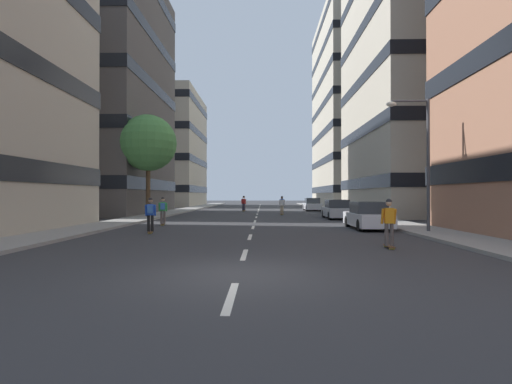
# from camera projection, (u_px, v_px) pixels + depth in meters

# --- Properties ---
(ground_plane) EXTENTS (170.23, 170.23, 0.00)m
(ground_plane) POSITION_uv_depth(u_px,v_px,m) (257.00, 214.00, 37.40)
(ground_plane) COLOR #333335
(sidewalk_left) EXTENTS (2.64, 78.02, 0.14)m
(sidewalk_left) POSITION_uv_depth(u_px,v_px,m) (176.00, 212.00, 41.13)
(sidewalk_left) COLOR gray
(sidewalk_left) RESTS_ON ground_plane
(sidewalk_right) EXTENTS (2.64, 78.02, 0.14)m
(sidewalk_right) POSITION_uv_depth(u_px,v_px,m) (341.00, 212.00, 40.77)
(sidewalk_right) COLOR gray
(sidewalk_right) RESTS_ON ground_plane
(lane_markings) EXTENTS (0.16, 67.20, 0.01)m
(lane_markings) POSITION_uv_depth(u_px,v_px,m) (258.00, 213.00, 39.53)
(lane_markings) COLOR silver
(lane_markings) RESTS_ON ground_plane
(building_left_mid) EXTENTS (17.28, 16.41, 24.39)m
(building_left_mid) POSITION_uv_depth(u_px,v_px,m) (72.00, 93.00, 38.27)
(building_left_mid) COLOR #4C4744
(building_left_mid) RESTS_ON ground_plane
(building_left_far) EXTENTS (17.28, 17.17, 18.78)m
(building_left_far) POSITION_uv_depth(u_px,v_px,m) (149.00, 150.00, 63.87)
(building_left_far) COLOR #B2A893
(building_left_far) RESTS_ON ground_plane
(building_right_mid) EXTENTS (17.28, 18.28, 35.54)m
(building_right_mid) POSITION_uv_depth(u_px,v_px,m) (446.00, 35.00, 37.56)
(building_right_mid) COLOR #BCB29E
(building_right_mid) RESTS_ON ground_plane
(building_right_far) EXTENTS (17.28, 22.64, 32.09)m
(building_right_far) POSITION_uv_depth(u_px,v_px,m) (372.00, 110.00, 63.17)
(building_right_far) COLOR #BCB29E
(building_right_far) RESTS_ON ground_plane
(parked_car_near) EXTENTS (1.82, 4.40, 1.52)m
(parked_car_near) POSITION_uv_depth(u_px,v_px,m) (368.00, 216.00, 21.08)
(parked_car_near) COLOR silver
(parked_car_near) RESTS_ON ground_plane
(parked_car_mid) EXTENTS (1.82, 4.40, 1.52)m
(parked_car_mid) POSITION_uv_depth(u_px,v_px,m) (312.00, 205.00, 45.15)
(parked_car_mid) COLOR silver
(parked_car_mid) RESTS_ON ground_plane
(parked_car_far) EXTENTS (1.82, 4.40, 1.52)m
(parked_car_far) POSITION_uv_depth(u_px,v_px,m) (337.00, 210.00, 30.03)
(parked_car_far) COLOR #B2B7BF
(parked_car_far) RESTS_ON ground_plane
(street_tree_near) EXTENTS (4.67, 4.67, 8.42)m
(street_tree_near) POSITION_uv_depth(u_px,v_px,m) (148.00, 143.00, 31.25)
(street_tree_near) COLOR #4C3823
(street_tree_near) RESTS_ON sidewalk_left
(streetlamp_right) EXTENTS (2.13, 0.30, 6.50)m
(streetlamp_right) POSITION_uv_depth(u_px,v_px,m) (421.00, 150.00, 18.48)
(streetlamp_right) COLOR #3F3F44
(streetlamp_right) RESTS_ON sidewalk_right
(skater_0) EXTENTS (0.56, 0.92, 1.78)m
(skater_0) POSITION_uv_depth(u_px,v_px,m) (243.00, 203.00, 43.36)
(skater_0) COLOR brown
(skater_0) RESTS_ON ground_plane
(skater_1) EXTENTS (0.57, 0.92, 1.78)m
(skater_1) POSITION_uv_depth(u_px,v_px,m) (150.00, 213.00, 18.68)
(skater_1) COLOR brown
(skater_1) RESTS_ON ground_plane
(skater_2) EXTENTS (0.55, 0.91, 1.78)m
(skater_2) POSITION_uv_depth(u_px,v_px,m) (282.00, 203.00, 42.19)
(skater_2) COLOR brown
(skater_2) RESTS_ON ground_plane
(skater_3) EXTENTS (0.56, 0.92, 1.78)m
(skater_3) POSITION_uv_depth(u_px,v_px,m) (163.00, 209.00, 23.56)
(skater_3) COLOR brown
(skater_3) RESTS_ON ground_plane
(skater_4) EXTENTS (0.54, 0.91, 1.78)m
(skater_4) POSITION_uv_depth(u_px,v_px,m) (389.00, 221.00, 13.46)
(skater_4) COLOR brown
(skater_4) RESTS_ON ground_plane
(skater_5) EXTENTS (0.57, 0.92, 1.78)m
(skater_5) POSITION_uv_depth(u_px,v_px,m) (244.00, 202.00, 44.84)
(skater_5) COLOR brown
(skater_5) RESTS_ON ground_plane
(skater_6) EXTENTS (0.57, 0.92, 1.78)m
(skater_6) POSITION_uv_depth(u_px,v_px,m) (282.00, 204.00, 35.95)
(skater_6) COLOR brown
(skater_6) RESTS_ON ground_plane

